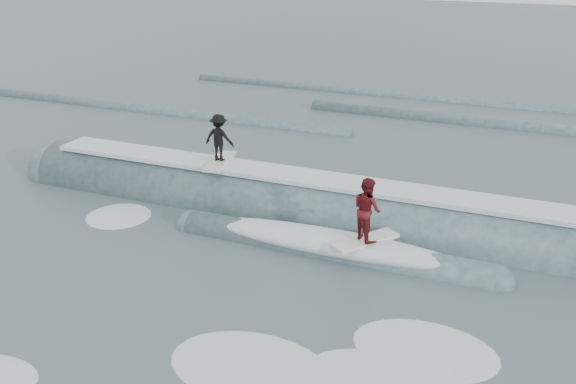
% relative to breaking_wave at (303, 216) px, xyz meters
% --- Properties ---
extents(ground, '(160.00, 160.00, 0.00)m').
position_rel_breaking_wave_xyz_m(ground, '(-0.20, -4.85, -0.04)').
color(ground, '#374C50').
rests_on(ground, ground).
extents(breaking_wave, '(21.75, 4.04, 2.51)m').
position_rel_breaking_wave_xyz_m(breaking_wave, '(0.00, 0.00, 0.00)').
color(breaking_wave, '#335056').
rests_on(breaking_wave, ground).
extents(surfer_black, '(1.01, 2.07, 1.65)m').
position_rel_breaking_wave_xyz_m(surfer_black, '(-3.05, 0.24, 2.07)').
color(surfer_black, silver).
rests_on(surfer_black, ground).
extents(surfer_red, '(1.61, 1.95, 1.87)m').
position_rel_breaking_wave_xyz_m(surfer_red, '(2.61, -1.96, 1.36)').
color(surfer_red, white).
rests_on(surfer_red, ground).
extents(whitewater, '(13.03, 9.07, 0.10)m').
position_rel_breaking_wave_xyz_m(whitewater, '(1.11, -6.42, -0.04)').
color(whitewater, white).
rests_on(whitewater, ground).
extents(far_swells, '(40.71, 8.65, 0.80)m').
position_rel_breaking_wave_xyz_m(far_swells, '(-1.93, 12.80, -0.04)').
color(far_swells, '#335056').
rests_on(far_swells, ground).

